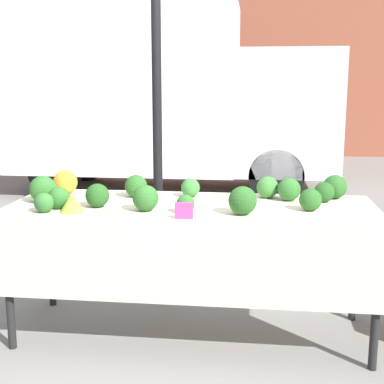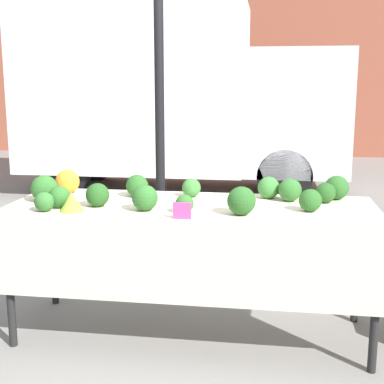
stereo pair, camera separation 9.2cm
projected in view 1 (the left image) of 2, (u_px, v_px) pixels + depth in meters
ground_plane at (192, 333)px, 3.57m from camera, size 40.00×40.00×0.00m
building_facade at (241, 26)px, 12.40m from camera, size 16.00×0.60×5.96m
tent_pole at (157, 124)px, 3.94m from camera, size 0.07×0.07×2.69m
parked_truck at (162, 95)px, 8.14m from camera, size 4.83×1.85×2.81m
market_table at (191, 223)px, 3.35m from camera, size 2.31×0.80×0.88m
orange_cauliflower at (65, 182)px, 3.71m from camera, size 0.17×0.17×0.17m
romanesco_head at (72, 203)px, 3.18m from camera, size 0.15×0.15×0.12m
broccoli_head_0 at (43, 189)px, 3.44m from camera, size 0.17×0.17×0.17m
broccoli_head_1 at (310, 200)px, 3.21m from camera, size 0.14×0.14×0.14m
broccoli_head_2 at (186, 204)px, 3.16m from camera, size 0.11×0.11×0.11m
broccoli_head_3 at (335, 187)px, 3.55m from camera, size 0.16×0.16×0.16m
broccoli_head_4 at (289, 189)px, 3.49m from camera, size 0.15×0.15×0.15m
broccoli_head_5 at (146, 198)px, 3.20m from camera, size 0.16×0.16×0.16m
broccoli_head_6 at (243, 201)px, 3.11m from camera, size 0.17×0.17×0.17m
broccoli_head_7 at (324, 192)px, 3.45m from camera, size 0.13×0.13×0.13m
broccoli_head_8 at (97, 195)px, 3.30m from camera, size 0.15×0.15×0.15m
broccoli_head_9 at (136, 186)px, 3.60m from camera, size 0.15×0.15×0.15m
broccoli_head_10 at (268, 187)px, 3.57m from camera, size 0.15×0.15×0.15m
broccoli_head_11 at (190, 188)px, 3.61m from camera, size 0.13×0.13×0.13m
broccoli_head_12 at (44, 203)px, 3.17m from camera, size 0.12×0.12×0.12m
broccoli_head_13 at (59, 198)px, 3.26m from camera, size 0.14×0.14×0.14m
price_sign at (183, 211)px, 3.01m from camera, size 0.10×0.01×0.10m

